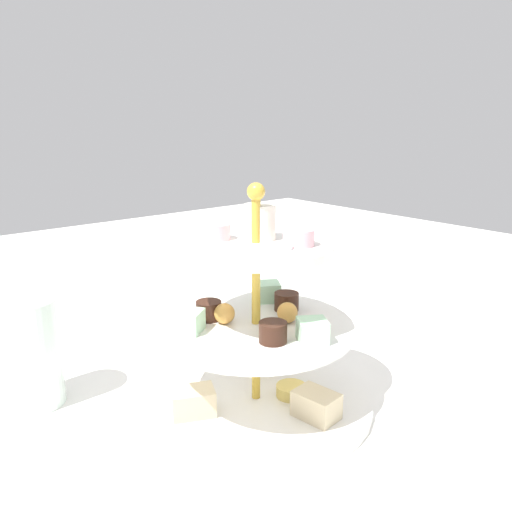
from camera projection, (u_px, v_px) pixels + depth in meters
The scene contains 5 objects.
ground_plane at pixel (256, 405), 0.63m from camera, with size 2.40×2.40×0.00m, color white.
tiered_serving_stand at pixel (256, 342), 0.61m from camera, with size 0.27×0.27×0.27m.
water_glass_tall_right at pixel (31, 353), 0.62m from camera, with size 0.07×0.07×0.13m, color silver.
water_glass_short_left at pixel (488, 468), 0.45m from camera, with size 0.06×0.06×0.08m, color silver.
butter_knife_left at pixel (229, 311), 0.93m from camera, with size 0.17×0.01×0.00m, color silver.
Camera 1 is at (-0.37, -0.43, 0.33)m, focal length 36.96 mm.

